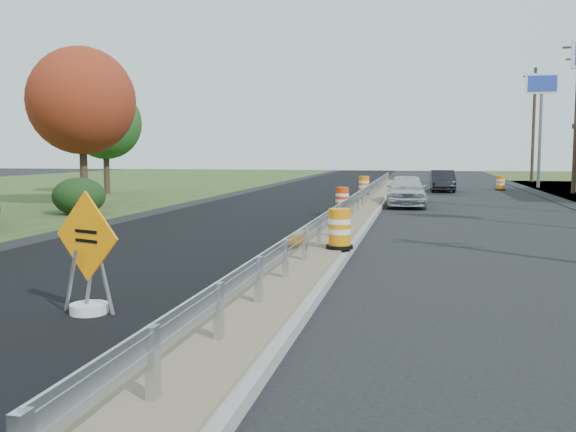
% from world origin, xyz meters
% --- Properties ---
extents(ground, '(140.00, 140.00, 0.00)m').
position_xyz_m(ground, '(0.00, 0.00, 0.00)').
color(ground, black).
rests_on(ground, ground).
extents(milled_overlay, '(7.20, 120.00, 0.01)m').
position_xyz_m(milled_overlay, '(-4.40, 10.00, 0.01)').
color(milled_overlay, black).
rests_on(milled_overlay, ground).
extents(median, '(1.60, 55.00, 0.23)m').
position_xyz_m(median, '(0.00, 8.00, 0.11)').
color(median, gray).
rests_on(median, ground).
extents(guardrail, '(0.10, 46.15, 0.72)m').
position_xyz_m(guardrail, '(0.00, 9.00, 0.73)').
color(guardrail, silver).
rests_on(guardrail, median).
extents(pylon_sign_north, '(2.20, 0.30, 7.90)m').
position_xyz_m(pylon_sign_north, '(10.50, 30.00, 6.48)').
color(pylon_sign_north, slate).
rests_on(pylon_sign_north, ground).
extents(utility_pole_north, '(1.90, 0.26, 9.40)m').
position_xyz_m(utility_pole_north, '(11.50, 39.00, 4.93)').
color(utility_pole_north, '#473523').
rests_on(utility_pole_north, ground).
extents(hedge_north, '(2.09, 2.09, 1.52)m').
position_xyz_m(hedge_north, '(-11.00, 6.00, 0.76)').
color(hedge_north, black).
rests_on(hedge_north, ground).
extents(tree_near_red, '(4.95, 4.95, 7.35)m').
position_xyz_m(tree_near_red, '(-13.00, 10.00, 4.86)').
color(tree_near_red, '#473523').
rests_on(tree_near_red, ground).
extents(tree_near_back, '(4.29, 4.29, 6.37)m').
position_xyz_m(tree_near_back, '(-16.00, 18.00, 4.21)').
color(tree_near_back, '#473523').
rests_on(tree_near_back, ground).
extents(caution_sign, '(1.31, 0.59, 1.94)m').
position_xyz_m(caution_sign, '(-2.64, -8.42, 0.49)').
color(caution_sign, white).
rests_on(caution_sign, ground).
extents(barrel_median_near, '(0.65, 0.65, 0.96)m').
position_xyz_m(barrel_median_near, '(0.55, -2.34, 0.69)').
color(barrel_median_near, black).
rests_on(barrel_median_near, median).
extents(barrel_median_mid, '(0.63, 0.63, 0.93)m').
position_xyz_m(barrel_median_mid, '(-0.55, 7.35, 0.68)').
color(barrel_median_mid, black).
rests_on(barrel_median_mid, median).
extents(barrel_median_far, '(0.68, 0.68, 1.00)m').
position_xyz_m(barrel_median_far, '(-0.55, 17.14, 0.71)').
color(barrel_median_far, black).
rests_on(barrel_median_far, median).
extents(barrel_shoulder_far, '(0.65, 0.65, 0.96)m').
position_xyz_m(barrel_shoulder_far, '(7.60, 26.67, 0.46)').
color(barrel_shoulder_far, black).
rests_on(barrel_shoulder_far, ground).
extents(car_silver, '(1.90, 4.48, 1.51)m').
position_xyz_m(car_silver, '(1.80, 12.65, 0.75)').
color(car_silver, silver).
rests_on(car_silver, ground).
extents(car_dark_mid, '(1.57, 4.17, 1.36)m').
position_xyz_m(car_dark_mid, '(3.80, 24.61, 0.68)').
color(car_dark_mid, black).
rests_on(car_dark_mid, ground).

